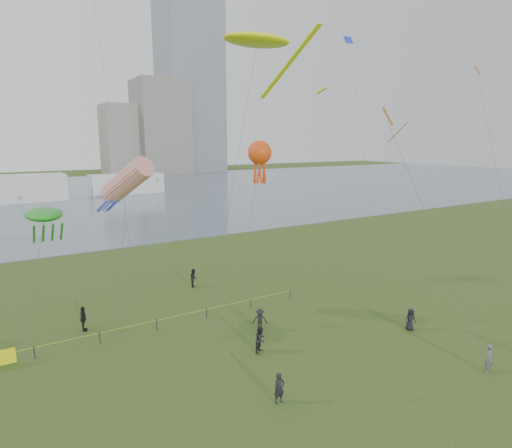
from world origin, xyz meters
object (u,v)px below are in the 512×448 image
fence (66,343)px  kite_octopus (260,153)px  kite_flyer (490,359)px  kite_stingray (258,41)px

fence → kite_octopus: kite_octopus is taller
kite_flyer → kite_stingray: 27.41m
fence → kite_stingray: 26.03m
fence → kite_flyer: 26.55m
fence → kite_stingray: bearing=5.5°
kite_flyer → kite_stingray: (-5.51, 17.49, 20.38)m
fence → kite_octopus: (18.41, 5.55, 11.89)m
fence → kite_flyer: (21.20, -15.97, 0.33)m
kite_octopus → kite_flyer: bearing=-96.2°
kite_stingray → kite_octopus: size_ratio=1.60×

